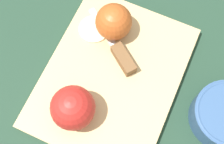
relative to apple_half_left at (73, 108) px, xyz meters
name	(u,v)px	position (x,y,z in m)	size (l,w,h in m)	color
ground_plane	(112,79)	(0.10, -0.03, -0.06)	(4.00, 4.00, 0.00)	#1E3828
cutting_board	(112,77)	(0.10, -0.03, -0.05)	(0.34, 0.26, 0.02)	tan
apple_half_left	(73,108)	(0.00, 0.00, 0.00)	(0.08, 0.08, 0.08)	red
apple_half_right	(114,22)	(0.19, 0.01, 0.00)	(0.07, 0.07, 0.07)	#AD4C1E
knife	(121,56)	(0.14, -0.03, -0.03)	(0.11, 0.15, 0.02)	silver
apple_slice	(94,29)	(0.17, 0.05, -0.04)	(0.06, 0.06, 0.00)	beige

